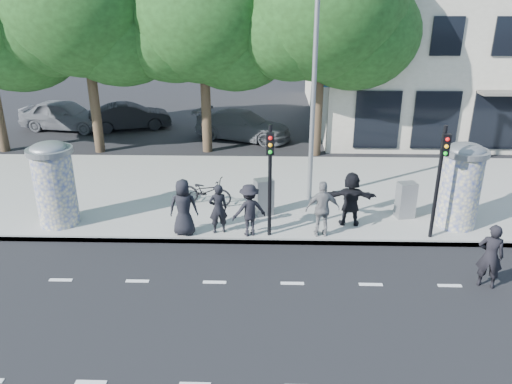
{
  "coord_description": "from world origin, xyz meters",
  "views": [
    {
      "loc": [
        -0.64,
        -9.58,
        6.96
      ],
      "look_at": [
        -0.99,
        3.5,
        1.67
      ],
      "focal_mm": 35.0,
      "sensor_mm": 36.0,
      "label": 1
    }
  ],
  "objects_px": {
    "ad_column_left": "(54,182)",
    "man_road": "(490,256)",
    "ped_e": "(323,209)",
    "ped_f": "(351,199)",
    "traffic_pole_near": "(270,170)",
    "ped_b": "(218,209)",
    "cabinet_right": "(406,200)",
    "cabinet_left": "(264,197)",
    "traffic_pole_far": "(440,172)",
    "ped_a": "(184,207)",
    "car_right": "(243,125)",
    "ad_column_right": "(461,183)",
    "bicycle": "(206,191)",
    "car_mid": "(130,116)",
    "ped_d": "(249,210)",
    "street_lamp": "(315,64)",
    "car_left": "(65,115)"
  },
  "relations": [
    {
      "from": "bicycle",
      "to": "car_right",
      "type": "bearing_deg",
      "value": 9.1
    },
    {
      "from": "traffic_pole_far",
      "to": "car_right",
      "type": "height_order",
      "value": "traffic_pole_far"
    },
    {
      "from": "ped_a",
      "to": "ped_e",
      "type": "relative_size",
      "value": 1.0
    },
    {
      "from": "cabinet_left",
      "to": "car_right",
      "type": "height_order",
      "value": "car_right"
    },
    {
      "from": "ped_a",
      "to": "cabinet_left",
      "type": "relative_size",
      "value": 1.43
    },
    {
      "from": "ped_b",
      "to": "bicycle",
      "type": "height_order",
      "value": "ped_b"
    },
    {
      "from": "ped_a",
      "to": "car_left",
      "type": "distance_m",
      "value": 15.14
    },
    {
      "from": "ped_a",
      "to": "ped_f",
      "type": "height_order",
      "value": "ped_a"
    },
    {
      "from": "man_road",
      "to": "car_right",
      "type": "xyz_separation_m",
      "value": [
        -6.83,
        13.38,
        -0.15
      ]
    },
    {
      "from": "ped_a",
      "to": "car_mid",
      "type": "xyz_separation_m",
      "value": [
        -4.99,
        12.76,
        -0.32
      ]
    },
    {
      "from": "ped_a",
      "to": "car_right",
      "type": "height_order",
      "value": "ped_a"
    },
    {
      "from": "ped_f",
      "to": "man_road",
      "type": "bearing_deg",
      "value": 136.88
    },
    {
      "from": "ped_b",
      "to": "cabinet_right",
      "type": "distance_m",
      "value": 6.04
    },
    {
      "from": "bicycle",
      "to": "ped_b",
      "type": "bearing_deg",
      "value": -148.9
    },
    {
      "from": "ad_column_left",
      "to": "ped_f",
      "type": "bearing_deg",
      "value": 0.95
    },
    {
      "from": "ped_f",
      "to": "bicycle",
      "type": "distance_m",
      "value": 4.91
    },
    {
      "from": "ad_column_right",
      "to": "bicycle",
      "type": "relative_size",
      "value": 1.46
    },
    {
      "from": "ad_column_right",
      "to": "ped_f",
      "type": "height_order",
      "value": "ad_column_right"
    },
    {
      "from": "ad_column_right",
      "to": "traffic_pole_far",
      "type": "relative_size",
      "value": 0.78
    },
    {
      "from": "traffic_pole_far",
      "to": "cabinet_left",
      "type": "relative_size",
      "value": 2.81
    },
    {
      "from": "car_right",
      "to": "car_mid",
      "type": "bearing_deg",
      "value": 95.35
    },
    {
      "from": "ped_a",
      "to": "car_left",
      "type": "height_order",
      "value": "ped_a"
    },
    {
      "from": "ped_f",
      "to": "cabinet_left",
      "type": "distance_m",
      "value": 2.79
    },
    {
      "from": "bicycle",
      "to": "car_mid",
      "type": "xyz_separation_m",
      "value": [
        -5.36,
        10.49,
        0.07
      ]
    },
    {
      "from": "ped_f",
      "to": "man_road",
      "type": "xyz_separation_m",
      "value": [
        2.98,
        -3.22,
        -0.15
      ]
    },
    {
      "from": "ped_e",
      "to": "car_right",
      "type": "distance_m",
      "value": 11.34
    },
    {
      "from": "traffic_pole_far",
      "to": "ped_a",
      "type": "bearing_deg",
      "value": 179.55
    },
    {
      "from": "traffic_pole_far",
      "to": "ped_a",
      "type": "relative_size",
      "value": 1.97
    },
    {
      "from": "cabinet_left",
      "to": "traffic_pole_near",
      "type": "bearing_deg",
      "value": -104.4
    },
    {
      "from": "ad_column_right",
      "to": "car_right",
      "type": "height_order",
      "value": "ad_column_right"
    },
    {
      "from": "ped_f",
      "to": "car_right",
      "type": "height_order",
      "value": "ped_f"
    },
    {
      "from": "ad_column_left",
      "to": "cabinet_right",
      "type": "distance_m",
      "value": 11.02
    },
    {
      "from": "ad_column_left",
      "to": "man_road",
      "type": "xyz_separation_m",
      "value": [
        12.09,
        -3.07,
        -0.68
      ]
    },
    {
      "from": "cabinet_left",
      "to": "car_mid",
      "type": "distance_m",
      "value": 13.44
    },
    {
      "from": "ped_e",
      "to": "ad_column_left",
      "type": "bearing_deg",
      "value": -9.3
    },
    {
      "from": "car_mid",
      "to": "car_right",
      "type": "height_order",
      "value": "car_right"
    },
    {
      "from": "ad_column_left",
      "to": "ped_e",
      "type": "height_order",
      "value": "ad_column_left"
    },
    {
      "from": "traffic_pole_far",
      "to": "cabinet_right",
      "type": "height_order",
      "value": "traffic_pole_far"
    },
    {
      "from": "traffic_pole_far",
      "to": "ped_f",
      "type": "relative_size",
      "value": 1.98
    },
    {
      "from": "traffic_pole_far",
      "to": "ped_b",
      "type": "relative_size",
      "value": 2.19
    },
    {
      "from": "traffic_pole_far",
      "to": "street_lamp",
      "type": "distance_m",
      "value": 5.12
    },
    {
      "from": "ped_e",
      "to": "ped_f",
      "type": "height_order",
      "value": "ped_e"
    },
    {
      "from": "ped_a",
      "to": "ped_b",
      "type": "height_order",
      "value": "ped_a"
    },
    {
      "from": "car_mid",
      "to": "ad_column_right",
      "type": "bearing_deg",
      "value": -150.53
    },
    {
      "from": "car_left",
      "to": "cabinet_left",
      "type": "bearing_deg",
      "value": -126.2
    },
    {
      "from": "cabinet_right",
      "to": "car_right",
      "type": "relative_size",
      "value": 0.24
    },
    {
      "from": "ped_b",
      "to": "cabinet_left",
      "type": "bearing_deg",
      "value": -150.66
    },
    {
      "from": "car_right",
      "to": "man_road",
      "type": "bearing_deg",
      "value": -131.41
    },
    {
      "from": "traffic_pole_near",
      "to": "ped_f",
      "type": "height_order",
      "value": "traffic_pole_near"
    },
    {
      "from": "ped_a",
      "to": "ped_d",
      "type": "relative_size",
      "value": 1.08
    }
  ]
}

